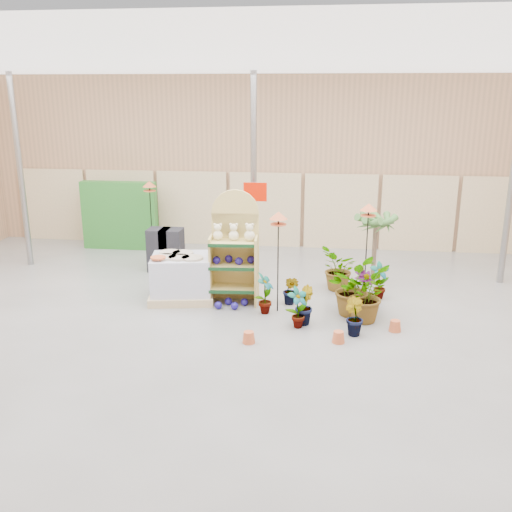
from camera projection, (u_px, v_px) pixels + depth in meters
The scene contains 23 objects.
room at pixel (235, 200), 10.19m from camera, with size 15.20×12.10×4.70m.
display_shelf at pixel (235, 251), 11.30m from camera, with size 0.98×0.65×2.24m.
teddy_bears at pixel (235, 233), 11.09m from camera, with size 0.82×0.21×0.34m.
gazing_balls_shelf at pixel (234, 260), 11.22m from camera, with size 0.82×0.28×0.16m.
gazing_balls_floor at pixel (231, 304), 11.16m from camera, with size 0.63×0.39×0.15m.
pallet_stack at pixel (182, 278), 11.50m from camera, with size 1.43×1.26×0.95m.
charcoal_planters at pixel (166, 250), 13.35m from camera, with size 0.80×0.50×1.00m.
trellis_stock at pixel (120, 215), 15.10m from camera, with size 2.00×0.30×1.80m, color #277026.
offer_sign at pixel (255, 211), 12.33m from camera, with size 0.50×0.08×2.20m.
bird_table_front at pixel (278, 219), 10.49m from camera, with size 0.34×0.34×1.95m.
bird_table_right at pixel (369, 211), 11.01m from camera, with size 0.34×0.34×2.00m.
bird_table_back at pixel (149, 187), 13.92m from camera, with size 0.34×0.34×1.96m.
palm at pixel (376, 221), 12.15m from camera, with size 0.70×0.70×1.67m.
potted_plant_0 at pixel (265, 293), 10.76m from camera, with size 0.43×0.29×0.81m, color #427233.
potted_plant_1 at pixel (304, 305), 10.31m from camera, with size 0.39×0.32×0.71m, color #427233.
potted_plant_2 at pixel (351, 287), 10.71m from camera, with size 0.95×0.83×1.06m, color #427233.
potted_plant_3 at pixel (363, 291), 10.92m from camera, with size 0.45×0.45×0.80m, color #427233.
potted_plant_4 at pixel (379, 281), 11.54m from camera, with size 0.41×0.27×0.77m, color #427233.
potted_plant_5 at pixel (291, 290), 11.25m from camera, with size 0.33×0.26×0.60m, color #427233.
potted_plant_6 at pixel (339, 269), 11.99m from camera, with size 0.85×0.73×0.94m, color #427233.
potted_plant_8 at pixel (298, 308), 10.12m from camera, with size 0.40×0.27×0.76m, color #427233.
potted_plant_9 at pixel (354, 317), 9.85m from camera, with size 0.37×0.29×0.66m, color #427233.
potted_plant_10 at pixel (364, 294), 10.42m from camera, with size 0.92×0.80×1.02m, color #427233.
Camera 1 is at (1.61, -9.03, 4.10)m, focal length 40.00 mm.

